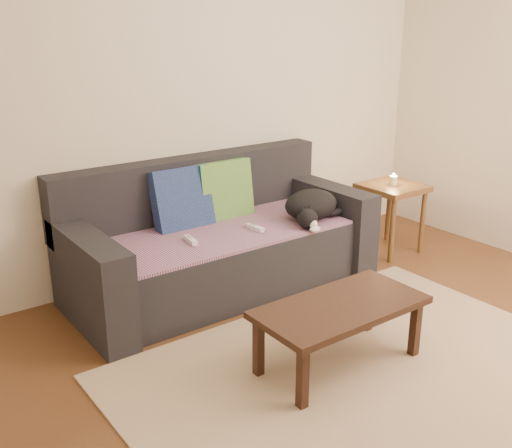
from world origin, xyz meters
The scene contains 13 objects.
ground centered at (0.00, 0.00, 0.00)m, with size 4.50×4.50×0.00m, color brown.
back_wall centered at (0.00, 2.00, 1.30)m, with size 4.50×0.04×2.60m, color beige.
sofa centered at (0.00, 1.57, 0.31)m, with size 2.10×0.94×0.87m.
throw_blanket centered at (0.00, 1.48, 0.43)m, with size 1.66×0.74×0.02m, color #3E284C.
cushion_navy centered at (-0.18, 1.74, 0.63)m, with size 0.42×0.10×0.42m, color #121D4F.
cushion_green centered at (0.17, 1.74, 0.63)m, with size 0.42×0.10×0.42m, color #0D584C.
cat centered at (0.61, 1.30, 0.54)m, with size 0.49×0.42×0.21m.
wii_remote_a centered at (-0.31, 1.41, 0.46)m, with size 0.15×0.04×0.03m, color white.
wii_remote_b centered at (0.16, 1.36, 0.46)m, with size 0.15×0.04×0.03m, color white.
side_table centered at (1.48, 1.32, 0.46)m, with size 0.44×0.44×0.56m.
candle centered at (1.48, 1.32, 0.59)m, with size 0.06×0.06×0.09m.
rug centered at (0.00, 0.15, 0.01)m, with size 2.50×1.80×0.01m, color #9F856D.
coffee_table centered at (-0.05, 0.31, 0.32)m, with size 0.93×0.46×0.37m.
Camera 1 is at (-2.08, -1.70, 1.78)m, focal length 42.00 mm.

